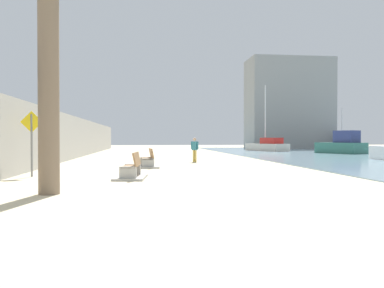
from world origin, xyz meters
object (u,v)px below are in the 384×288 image
at_px(person_walking, 195,148).
at_px(bench_far, 147,163).
at_px(bench_near, 131,172).
at_px(boat_mid_bay, 342,145).
at_px(boat_far_left, 343,144).
at_px(boat_outer, 268,146).
at_px(pedestrian_sign, 32,136).

bearing_deg(person_walking, bench_far, -126.20).
height_order(bench_near, boat_mid_bay, boat_mid_bay).
bearing_deg(person_walking, boat_far_left, 48.71).
bearing_deg(boat_outer, bench_far, -120.24).
xyz_separation_m(bench_far, pedestrian_sign, (-4.51, -4.53, 1.36)).
height_order(bench_near, boat_far_left, boat_far_left).
bearing_deg(person_walking, boat_outer, 61.07).
height_order(bench_near, person_walking, person_walking).
distance_m(bench_far, boat_mid_bay, 24.54).
bearing_deg(bench_far, person_walking, 53.80).
distance_m(boat_far_left, boat_outer, 15.17).
bearing_deg(boat_mid_bay, person_walking, -143.59).
distance_m(boat_mid_bay, boat_outer, 9.59).
bearing_deg(person_walking, boat_mid_bay, 36.41).
bearing_deg(boat_outer, person_walking, -118.93).
bearing_deg(pedestrian_sign, boat_outer, 57.05).
relative_size(bench_far, boat_far_left, 0.38).
height_order(bench_far, boat_mid_bay, boat_mid_bay).
relative_size(boat_outer, pedestrian_sign, 3.01).
bearing_deg(person_walking, pedestrian_sign, -131.05).
distance_m(person_walking, boat_far_left, 36.67).
relative_size(bench_far, boat_outer, 0.28).
bearing_deg(boat_mid_bay, bench_far, -140.08).
distance_m(boat_outer, pedestrian_sign, 34.07).
bearing_deg(boat_far_left, person_walking, -131.29).
bearing_deg(pedestrian_sign, boat_far_left, 48.76).
xyz_separation_m(boat_mid_bay, boat_outer, (-4.80, 8.30, -0.20)).
distance_m(bench_near, person_walking, 10.37).
bearing_deg(boat_mid_bay, boat_outer, 120.00).
bearing_deg(person_walking, bench_near, -110.33).
xyz_separation_m(boat_far_left, boat_mid_bay, (-8.35, -15.87, 0.10)).
height_order(boat_far_left, boat_outer, boat_outer).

